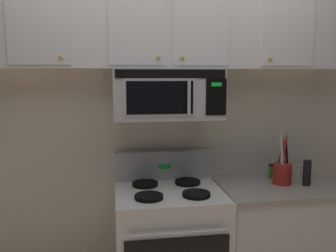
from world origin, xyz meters
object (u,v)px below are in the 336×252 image
object	(u,v)px
stove_range	(169,248)
over_range_microwave	(167,94)
salt_shaker	(298,172)
spice_jar	(271,171)
utensil_crock_red	(282,170)
pepper_mill	(307,173)

from	to	relation	value
stove_range	over_range_microwave	distance (m)	1.11
stove_range	salt_shaker	bearing A→B (deg)	8.42
salt_shaker	spice_jar	bearing A→B (deg)	172.91
over_range_microwave	utensil_crock_red	bearing A→B (deg)	-6.17
over_range_microwave	pepper_mill	bearing A→B (deg)	-8.73
over_range_microwave	spice_jar	bearing A→B (deg)	4.58
utensil_crock_red	pepper_mill	bearing A→B (deg)	-21.60
stove_range	pepper_mill	distance (m)	1.15
utensil_crock_red	salt_shaker	xyz separation A→B (m)	(0.20, 0.13, -0.06)
stove_range	over_range_microwave	bearing A→B (deg)	90.14
salt_shaker	spice_jar	distance (m)	0.22
stove_range	utensil_crock_red	world-z (taller)	utensil_crock_red
stove_range	pepper_mill	size ratio (longest dim) A/B	5.94
spice_jar	pepper_mill	bearing A→B (deg)	-51.99
utensil_crock_red	pepper_mill	xyz separation A→B (m)	(0.16, -0.06, -0.01)
over_range_microwave	salt_shaker	bearing A→B (deg)	2.19
stove_range	salt_shaker	distance (m)	1.17
over_range_microwave	pepper_mill	xyz separation A→B (m)	(1.02, -0.16, -0.58)
utensil_crock_red	salt_shaker	distance (m)	0.25
over_range_microwave	spice_jar	xyz separation A→B (m)	(0.84, 0.07, -0.62)
utensil_crock_red	spice_jar	bearing A→B (deg)	95.02
over_range_microwave	pepper_mill	distance (m)	1.18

